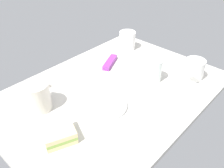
{
  "coord_description": "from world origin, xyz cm",
  "views": [
    {
      "loc": [
        -55.21,
        -51.09,
        58.88
      ],
      "look_at": [
        0.0,
        0.0,
        5.0
      ],
      "focal_mm": 37.82,
      "sensor_mm": 36.0,
      "label": 1
    }
  ],
  "objects_px": {
    "plate_of_food": "(104,105)",
    "coffee_mug_spare": "(127,40)",
    "coffee_mug_black": "(37,96)",
    "glass_of_milk": "(153,71)",
    "coffee_mug_milky": "(194,69)",
    "snack_bar": "(110,62)",
    "sandwich_main": "(59,134)"
  },
  "relations": [
    {
      "from": "coffee_mug_milky",
      "to": "snack_bar",
      "type": "height_order",
      "value": "coffee_mug_milky"
    },
    {
      "from": "coffee_mug_black",
      "to": "glass_of_milk",
      "type": "bearing_deg",
      "value": -24.94
    },
    {
      "from": "snack_bar",
      "to": "coffee_mug_black",
      "type": "bearing_deg",
      "value": 158.98
    },
    {
      "from": "coffee_mug_black",
      "to": "coffee_mug_spare",
      "type": "xyz_separation_m",
      "value": [
        0.58,
        0.07,
        -0.01
      ]
    },
    {
      "from": "coffee_mug_milky",
      "to": "snack_bar",
      "type": "bearing_deg",
      "value": 114.84
    },
    {
      "from": "plate_of_food",
      "to": "glass_of_milk",
      "type": "height_order",
      "value": "glass_of_milk"
    },
    {
      "from": "plate_of_food",
      "to": "coffee_mug_milky",
      "type": "bearing_deg",
      "value": -20.88
    },
    {
      "from": "coffee_mug_milky",
      "to": "glass_of_milk",
      "type": "xyz_separation_m",
      "value": [
        -0.13,
        0.12,
        -0.0
      ]
    },
    {
      "from": "plate_of_food",
      "to": "coffee_mug_black",
      "type": "relative_size",
      "value": 1.46
    },
    {
      "from": "coffee_mug_spare",
      "to": "snack_bar",
      "type": "relative_size",
      "value": 0.83
    },
    {
      "from": "coffee_mug_milky",
      "to": "sandwich_main",
      "type": "xyz_separation_m",
      "value": [
        -0.6,
        0.14,
        -0.02
      ]
    },
    {
      "from": "coffee_mug_milky",
      "to": "sandwich_main",
      "type": "relative_size",
      "value": 0.87
    },
    {
      "from": "coffee_mug_black",
      "to": "glass_of_milk",
      "type": "xyz_separation_m",
      "value": [
        0.42,
        -0.2,
        -0.01
      ]
    },
    {
      "from": "coffee_mug_milky",
      "to": "glass_of_milk",
      "type": "relative_size",
      "value": 1.06
    },
    {
      "from": "plate_of_food",
      "to": "coffee_mug_spare",
      "type": "height_order",
      "value": "coffee_mug_spare"
    },
    {
      "from": "sandwich_main",
      "to": "glass_of_milk",
      "type": "distance_m",
      "value": 0.47
    },
    {
      "from": "plate_of_food",
      "to": "glass_of_milk",
      "type": "bearing_deg",
      "value": -7.26
    },
    {
      "from": "coffee_mug_black",
      "to": "glass_of_milk",
      "type": "distance_m",
      "value": 0.47
    },
    {
      "from": "plate_of_food",
      "to": "sandwich_main",
      "type": "xyz_separation_m",
      "value": [
        -0.2,
        -0.01,
        0.02
      ]
    },
    {
      "from": "coffee_mug_black",
      "to": "coffee_mug_milky",
      "type": "relative_size",
      "value": 1.12
    },
    {
      "from": "plate_of_food",
      "to": "coffee_mug_milky",
      "type": "distance_m",
      "value": 0.42
    },
    {
      "from": "coffee_mug_spare",
      "to": "sandwich_main",
      "type": "height_order",
      "value": "coffee_mug_spare"
    },
    {
      "from": "coffee_mug_spare",
      "to": "snack_bar",
      "type": "distance_m",
      "value": 0.19
    },
    {
      "from": "coffee_mug_milky",
      "to": "snack_bar",
      "type": "distance_m",
      "value": 0.37
    },
    {
      "from": "coffee_mug_spare",
      "to": "glass_of_milk",
      "type": "xyz_separation_m",
      "value": [
        -0.15,
        -0.27,
        -0.0
      ]
    },
    {
      "from": "coffee_mug_black",
      "to": "sandwich_main",
      "type": "height_order",
      "value": "coffee_mug_black"
    },
    {
      "from": "coffee_mug_spare",
      "to": "glass_of_milk",
      "type": "bearing_deg",
      "value": -119.54
    },
    {
      "from": "plate_of_food",
      "to": "snack_bar",
      "type": "xyz_separation_m",
      "value": [
        0.23,
        0.19,
        0.0
      ]
    },
    {
      "from": "coffee_mug_black",
      "to": "coffee_mug_spare",
      "type": "bearing_deg",
      "value": 6.8
    },
    {
      "from": "plate_of_food",
      "to": "coffee_mug_milky",
      "type": "relative_size",
      "value": 1.63
    },
    {
      "from": "coffee_mug_black",
      "to": "glass_of_milk",
      "type": "height_order",
      "value": "coffee_mug_black"
    },
    {
      "from": "plate_of_food",
      "to": "coffee_mug_spare",
      "type": "xyz_separation_m",
      "value": [
        0.41,
        0.23,
        0.04
      ]
    }
  ]
}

